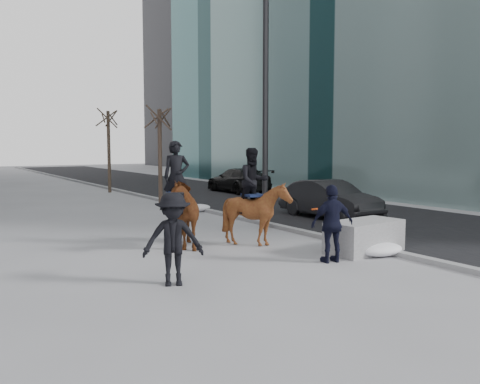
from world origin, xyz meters
TOP-DOWN VIEW (x-y plane):
  - ground at (0.00, 0.00)m, footprint 120.00×120.00m
  - road at (7.00, 10.00)m, footprint 8.00×90.00m
  - curb at (3.00, 10.00)m, footprint 0.25×90.00m
  - planter at (2.64, -0.35)m, footprint 2.05×1.16m
  - car_near at (5.89, 4.50)m, footprint 1.47×4.17m
  - car_far at (8.45, 14.72)m, footprint 2.05×4.77m
  - tree_near at (2.40, 11.54)m, footprint 1.20×1.20m
  - tree_far at (2.40, 18.58)m, footprint 1.20×1.20m
  - mounted_left at (-0.90, 2.72)m, footprint 1.49×2.30m
  - mounted_right at (0.88, 1.81)m, footprint 1.51×1.66m
  - feeder at (1.23, -0.72)m, footprint 1.10×0.96m
  - camera_crew at (-2.58, -0.53)m, footprint 1.29×1.02m
  - lamppost at (2.60, 4.03)m, footprint 0.25×2.24m
  - snow_piles at (2.70, 3.78)m, footprint 1.19×10.26m

SIDE VIEW (x-z plane):
  - ground at x=0.00m, z-range 0.00..0.00m
  - road at x=7.00m, z-range 0.00..0.01m
  - curb at x=3.00m, z-range 0.00..0.12m
  - snow_piles at x=2.70m, z-range 0.00..0.30m
  - planter at x=2.64m, z-range 0.00..0.78m
  - car_far at x=8.45m, z-range 0.00..1.37m
  - car_near at x=5.89m, z-range 0.00..1.37m
  - feeder at x=1.23m, z-range 0.00..1.76m
  - camera_crew at x=-2.58m, z-range 0.01..1.76m
  - mounted_left at x=-0.90m, z-range -0.35..2.39m
  - mounted_right at x=0.88m, z-range -0.25..2.31m
  - tree_near at x=2.40m, z-range 0.00..4.64m
  - tree_far at x=2.40m, z-range 0.00..5.01m
  - lamppost at x=2.60m, z-range 0.45..9.54m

